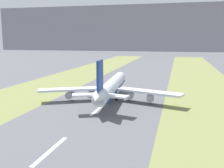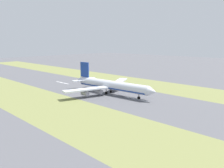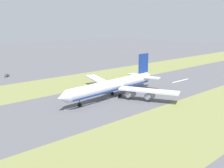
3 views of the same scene
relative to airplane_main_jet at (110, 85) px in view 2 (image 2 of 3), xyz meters
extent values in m
plane|color=#56565B|center=(-0.99, 3.88, -6.02)|extent=(800.00, 800.00, 0.00)
cube|color=olive|center=(-45.99, 3.88, -6.02)|extent=(40.00, 600.00, 0.01)
cube|color=olive|center=(44.01, 3.88, -6.02)|extent=(40.00, 600.00, 0.01)
cube|color=silver|center=(-0.99, -58.10, -6.01)|extent=(1.20, 18.00, 0.01)
cube|color=silver|center=(-0.99, -18.10, -6.01)|extent=(1.20, 18.00, 0.01)
cube|color=silver|center=(-0.99, 21.90, -6.01)|extent=(1.20, 18.00, 0.01)
cylinder|color=silver|center=(-0.15, 1.90, 0.18)|extent=(10.35, 56.30, 6.00)
cone|color=silver|center=(-2.53, 32.31, 0.18)|extent=(6.25, 5.44, 5.88)
cone|color=silver|center=(2.27, -29.01, 0.98)|extent=(5.55, 6.38, 5.10)
cube|color=navy|center=(-0.15, 1.90, -1.47)|extent=(9.88, 54.04, 0.70)
cube|color=silver|center=(-17.03, -6.66, -0.72)|extent=(28.63, 18.30, 0.90)
cube|color=silver|center=(17.86, -3.93, -0.72)|extent=(29.46, 14.45, 0.90)
cylinder|color=#93939E|center=(-8.81, -2.79, -3.17)|extent=(3.56, 5.04, 3.20)
cylinder|color=#93939E|center=(-17.51, -6.98, -3.17)|extent=(3.56, 5.04, 3.20)
cylinder|color=#93939E|center=(9.14, -1.39, -3.17)|extent=(3.56, 5.04, 3.20)
cylinder|color=#93939E|center=(18.38, -4.17, -3.17)|extent=(3.56, 5.04, 3.20)
cube|color=navy|center=(1.88, -24.02, 8.68)|extent=(1.42, 8.04, 11.00)
cube|color=silver|center=(-3.60, -24.45, 1.18)|extent=(10.92, 7.89, 0.60)
cube|color=silver|center=(7.36, -23.59, 1.18)|extent=(10.75, 6.62, 0.60)
cylinder|color=#59595E|center=(-1.81, 23.11, -3.52)|extent=(0.50, 0.50, 3.20)
cylinder|color=black|center=(-1.81, 23.11, -5.12)|extent=(1.04, 1.86, 1.80)
cylinder|color=#59595E|center=(-2.51, -1.29, -3.52)|extent=(0.50, 0.50, 3.20)
cylinder|color=black|center=(-2.51, -1.29, -5.12)|extent=(1.04, 1.86, 1.80)
cylinder|color=#59595E|center=(2.68, -0.89, -3.52)|extent=(0.50, 0.50, 3.20)
cylinder|color=black|center=(2.68, -0.89, -5.12)|extent=(1.04, 1.86, 1.80)
camera|label=1|loc=(29.34, -114.54, 21.82)|focal=42.00mm
camera|label=2|loc=(104.82, 100.65, 29.09)|focal=35.00mm
camera|label=3|loc=(-95.52, 88.04, 30.92)|focal=42.00mm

